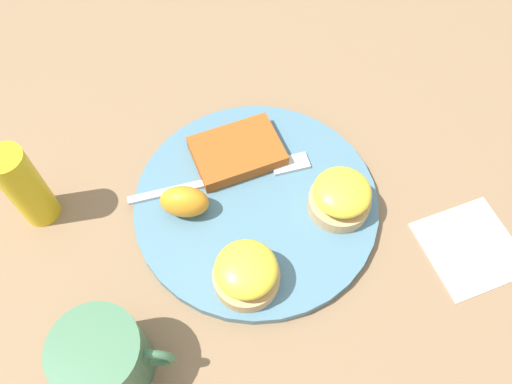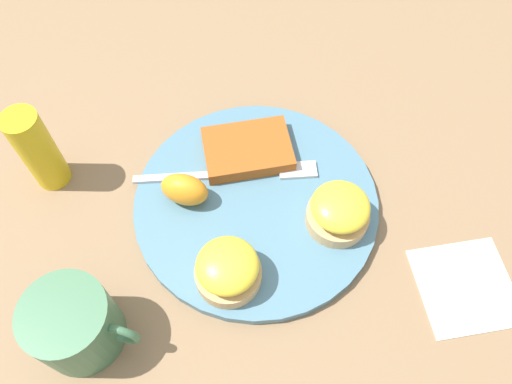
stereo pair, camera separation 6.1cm
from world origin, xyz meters
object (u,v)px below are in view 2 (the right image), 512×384
at_px(sandwich_benedict_left, 228,269).
at_px(hashbrown_patty, 248,149).
at_px(sandwich_benedict_right, 339,211).
at_px(condiment_bottle, 38,150).
at_px(fork, 238,174).
at_px(orange_wedge, 185,190).
at_px(cup, 75,325).

distance_m(sandwich_benedict_left, hashbrown_patty, 0.18).
height_order(sandwich_benedict_right, hashbrown_patty, sandwich_benedict_right).
bearing_deg(hashbrown_patty, sandwich_benedict_right, -30.09).
height_order(hashbrown_patty, condiment_bottle, condiment_bottle).
bearing_deg(fork, condiment_bottle, -168.97).
height_order(hashbrown_patty, orange_wedge, orange_wedge).
xyz_separation_m(sandwich_benedict_left, fork, (-0.02, 0.14, -0.02)).
xyz_separation_m(sandwich_benedict_left, orange_wedge, (-0.08, 0.09, -0.00)).
bearing_deg(cup, sandwich_benedict_left, 34.16).
bearing_deg(orange_wedge, condiment_bottle, 179.38).
height_order(hashbrown_patty, cup, cup).
height_order(sandwich_benedict_left, orange_wedge, sandwich_benedict_left).
bearing_deg(cup, orange_wedge, 71.33).
bearing_deg(orange_wedge, hashbrown_patty, 54.30).
distance_m(orange_wedge, cup, 0.20).
bearing_deg(cup, hashbrown_patty, 65.49).
bearing_deg(orange_wedge, sandwich_benedict_left, -49.53).
distance_m(sandwich_benedict_right, orange_wedge, 0.19).
distance_m(sandwich_benedict_right, condiment_bottle, 0.38).
xyz_separation_m(fork, condiment_bottle, (-0.24, -0.05, 0.04)).
xyz_separation_m(fork, cup, (-0.12, -0.24, 0.03)).
bearing_deg(fork, sandwich_benedict_right, -16.63).
bearing_deg(fork, orange_wedge, -138.63).
relative_size(sandwich_benedict_left, fork, 0.33).
bearing_deg(sandwich_benedict_left, orange_wedge, 130.47).
bearing_deg(fork, cup, -116.73).
xyz_separation_m(hashbrown_patty, cup, (-0.12, -0.27, 0.02)).
bearing_deg(condiment_bottle, fork, 11.03).
xyz_separation_m(sandwich_benedict_left, hashbrown_patty, (-0.02, 0.17, -0.02)).
bearing_deg(condiment_bottle, hashbrown_patty, 18.44).
height_order(sandwich_benedict_left, cup, cup).
bearing_deg(fork, sandwich_benedict_left, -81.02).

